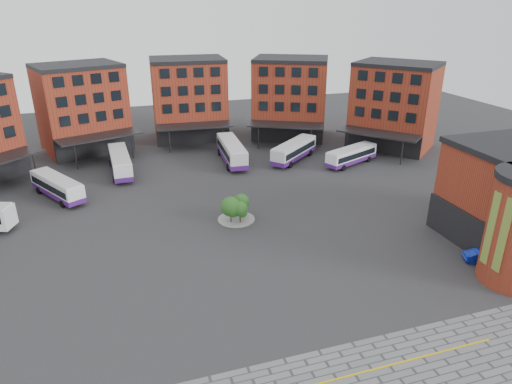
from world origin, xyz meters
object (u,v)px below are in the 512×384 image
object	(u,v)px
bus_b	(57,187)
bus_d	(232,151)
bus_f	(351,155)
tree_island	(236,207)
bus_e	(294,150)
blue_car	(483,257)
bus_c	(120,162)

from	to	relation	value
bus_b	bus_d	xyz separation A→B (m)	(25.49, 6.95, 0.25)
bus_f	tree_island	bearing A→B (deg)	-81.42
bus_d	bus_f	bearing A→B (deg)	-17.82
bus_e	blue_car	size ratio (longest dim) A/B	2.69
bus_d	blue_car	bearing A→B (deg)	-63.20
tree_island	bus_c	distance (m)	24.22
tree_island	bus_b	bearing A→B (deg)	146.00
bus_d	bus_e	xyz separation A→B (m)	(9.82, -2.29, -0.14)
bus_e	bus_f	world-z (taller)	bus_e
tree_island	bus_c	bearing A→B (deg)	120.32
bus_b	bus_e	world-z (taller)	bus_e
tree_island	bus_d	bearing A→B (deg)	76.52
bus_e	blue_car	world-z (taller)	bus_e
bus_d	tree_island	bearing A→B (deg)	-99.96
blue_car	tree_island	bearing A→B (deg)	73.91
bus_b	bus_e	xyz separation A→B (m)	(35.31, 4.66, 0.11)
bus_c	bus_d	bearing A→B (deg)	-2.75
bus_f	bus_b	bearing A→B (deg)	-112.81
tree_island	bus_e	bearing A→B (deg)	51.32
bus_e	bus_f	size ratio (longest dim) A/B	1.01
bus_e	bus_f	bearing A→B (deg)	19.27
bus_b	bus_c	bearing A→B (deg)	10.40
tree_island	bus_f	bearing A→B (deg)	31.45
tree_island	bus_f	distance (m)	26.59
bus_b	bus_d	bearing A→B (deg)	-14.86
tree_island	bus_b	size ratio (longest dim) A/B	0.43
bus_b	bus_e	distance (m)	35.61
bus_e	bus_d	bearing A→B (deg)	-143.47
tree_island	bus_e	distance (m)	23.69
bus_f	bus_d	bearing A→B (deg)	-134.21
bus_c	bus_d	xyz separation A→B (m)	(17.21, -0.12, 0.09)
bus_d	bus_f	xyz separation A→B (m)	(17.70, -6.91, -0.32)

